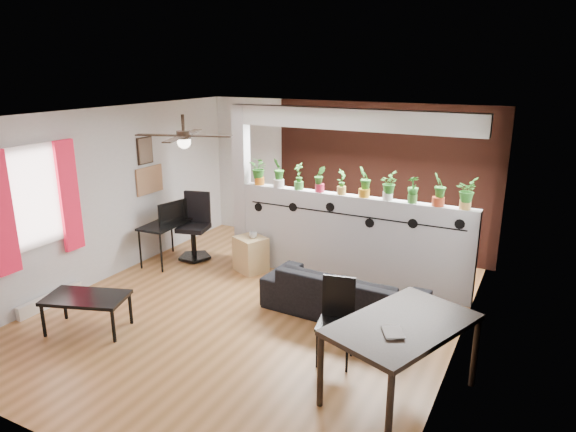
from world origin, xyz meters
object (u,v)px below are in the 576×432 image
at_px(ceiling_fan, 184,138).
at_px(coffee_table, 86,300).
at_px(computer_desk, 166,227).
at_px(folding_chair, 337,312).
at_px(potted_plant_4, 342,181).
at_px(potted_plant_9, 466,193).
at_px(potted_plant_1, 279,172).
at_px(potted_plant_0, 259,170).
at_px(cube_shelf, 251,254).
at_px(potted_plant_8, 439,188).
at_px(office_chair, 195,230).
at_px(potted_plant_5, 365,181).
at_px(potted_plant_3, 320,178).
at_px(potted_plant_2, 299,175).
at_px(cup, 253,235).
at_px(potted_plant_7, 413,189).
at_px(potted_plant_6, 388,185).
at_px(sofa, 344,293).
at_px(dining_table, 402,330).

xyz_separation_m(ceiling_fan, coffee_table, (-0.75, -1.13, -1.91)).
xyz_separation_m(ceiling_fan, computer_desk, (-1.42, 1.16, -1.70)).
distance_m(computer_desk, folding_chair, 3.93).
relative_size(potted_plant_4, potted_plant_9, 0.90).
bearing_deg(potted_plant_1, ceiling_fan, -101.65).
relative_size(potted_plant_0, computer_desk, 0.45).
xyz_separation_m(ceiling_fan, potted_plant_0, (0.02, 1.80, -0.73)).
bearing_deg(potted_plant_4, cube_shelf, -166.19).
bearing_deg(potted_plant_8, office_chair, -175.85).
distance_m(potted_plant_8, potted_plant_9, 0.35).
bearing_deg(potted_plant_5, potted_plant_1, -180.00).
xyz_separation_m(potted_plant_3, potted_plant_5, (0.70, 0.00, 0.03)).
height_order(potted_plant_5, cube_shelf, potted_plant_5).
bearing_deg(folding_chair, potted_plant_2, 125.77).
relative_size(potted_plant_9, computer_desk, 0.43).
height_order(potted_plant_0, potted_plant_1, potted_plant_1).
bearing_deg(potted_plant_5, cup, -168.59).
bearing_deg(potted_plant_7, potted_plant_3, 180.00).
bearing_deg(potted_plant_7, potted_plant_0, 180.00).
xyz_separation_m(ceiling_fan, potted_plant_7, (2.48, 1.80, -0.76)).
distance_m(potted_plant_6, office_chair, 3.40).
relative_size(potted_plant_0, office_chair, 0.39).
height_order(ceiling_fan, cube_shelf, ceiling_fan).
distance_m(ceiling_fan, cup, 2.24).
bearing_deg(folding_chair, cube_shelf, 141.28).
height_order(potted_plant_8, folding_chair, potted_plant_8).
bearing_deg(computer_desk, potted_plant_7, 9.34).
distance_m(potted_plant_2, potted_plant_7, 1.76).
height_order(potted_plant_3, sofa, potted_plant_3).
bearing_deg(potted_plant_7, potted_plant_9, 0.00).
relative_size(sofa, dining_table, 1.18).
height_order(potted_plant_7, sofa, potted_plant_7).
xyz_separation_m(potted_plant_1, office_chair, (-1.46, -0.28, -1.10)).
xyz_separation_m(potted_plant_7, sofa, (-0.56, -1.06, -1.25)).
relative_size(potted_plant_8, office_chair, 0.41).
relative_size(potted_plant_6, cup, 3.18).
height_order(potted_plant_4, cube_shelf, potted_plant_4).
bearing_deg(sofa, potted_plant_1, -32.00).
height_order(potted_plant_3, computer_desk, potted_plant_3).
distance_m(sofa, computer_desk, 3.37).
xyz_separation_m(potted_plant_3, potted_plant_6, (1.05, 0.00, 0.00)).
relative_size(potted_plant_4, potted_plant_8, 0.83).
xyz_separation_m(potted_plant_8, sofa, (-0.92, -1.06, -1.30)).
bearing_deg(potted_plant_0, sofa, -29.23).
relative_size(potted_plant_7, cup, 2.97).
bearing_deg(potted_plant_1, cup, -129.47).
bearing_deg(potted_plant_6, computer_desk, -169.75).
bearing_deg(ceiling_fan, dining_table, -12.04).
bearing_deg(coffee_table, potted_plant_5, 49.25).
distance_m(potted_plant_1, potted_plant_6, 1.76).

